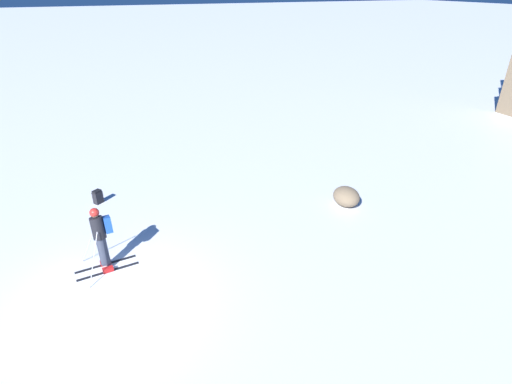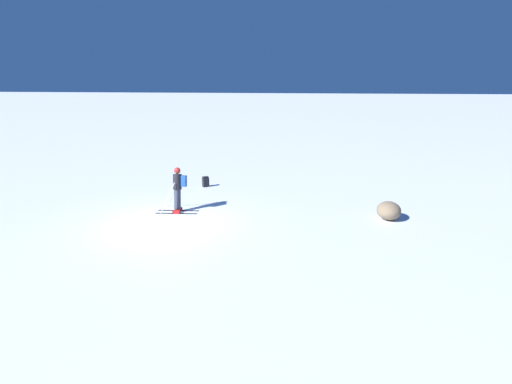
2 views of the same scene
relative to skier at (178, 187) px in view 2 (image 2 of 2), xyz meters
name	(u,v)px [view 2 (image 2 of 2)]	position (x,y,z in m)	size (l,w,h in m)	color
ground_plane	(165,224)	(1.58, -0.01, -0.97)	(300.00, 300.00, 0.00)	white
skier	(178,187)	(0.00, 0.00, 0.00)	(1.28, 1.68, 1.76)	black
spare_backpack	(206,182)	(-3.78, 0.03, -0.72)	(0.35, 0.37, 0.50)	black
exposed_boulder_0	(389,211)	(-0.22, 8.06, -0.63)	(1.03, 0.87, 0.67)	#7A664C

